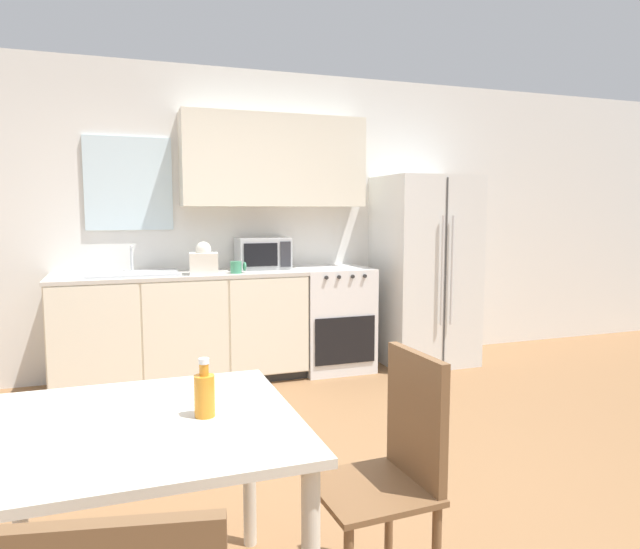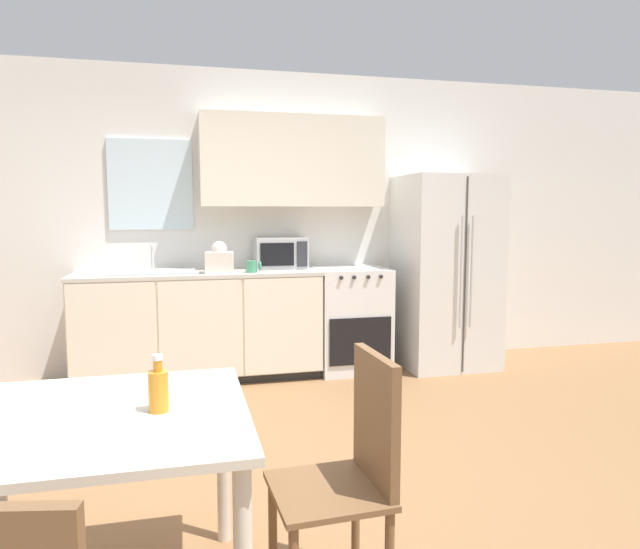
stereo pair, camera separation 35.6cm
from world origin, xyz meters
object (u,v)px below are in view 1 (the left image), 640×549
oven_range (333,318)px  refrigerator (424,270)px  microwave (263,253)px  dining_chair_side (395,459)px  drink_bottle (205,393)px  dining_table (143,453)px  coffee_mug (237,267)px

oven_range → refrigerator: (0.91, -0.06, 0.42)m
microwave → dining_chair_side: (-0.28, -3.14, -0.54)m
drink_bottle → oven_range: bearing=61.9°
refrigerator → microwave: bearing=173.1°
microwave → dining_chair_side: 3.20m
microwave → oven_range: bearing=-11.2°
dining_chair_side → drink_bottle: size_ratio=4.67×
microwave → dining_table: size_ratio=0.46×
refrigerator → dining_table: size_ratio=1.76×
oven_range → coffee_mug: 1.06m
dining_table → coffee_mug: bearing=72.6°
oven_range → dining_chair_side: 3.15m
dining_table → microwave: bearing=69.2°
coffee_mug → oven_range: bearing=9.6°
dining_table → refrigerator: bearing=46.8°
microwave → drink_bottle: bearing=-107.3°
refrigerator → microwave: (-1.53, 0.18, 0.19)m
dining_table → drink_bottle: drink_bottle is taller
coffee_mug → dining_table: bearing=-107.4°
oven_range → dining_chair_side: bearing=-106.5°
refrigerator → dining_table: 3.93m
coffee_mug → dining_chair_side: coffee_mug is taller
oven_range → refrigerator: 1.00m
coffee_mug → dining_table: 2.92m
dining_table → drink_bottle: size_ratio=5.05×
microwave → refrigerator: bearing=-6.9°
microwave → dining_chair_side: microwave is taller
dining_chair_side → coffee_mug: bearing=-2.4°
oven_range → refrigerator: refrigerator is taller
dining_chair_side → oven_range: bearing=-19.2°
oven_range → microwave: microwave is taller
refrigerator → dining_chair_side: refrigerator is taller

